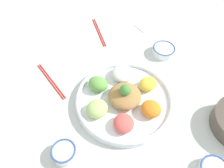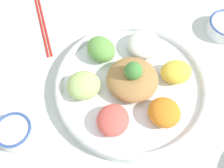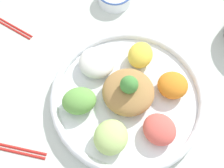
% 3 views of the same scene
% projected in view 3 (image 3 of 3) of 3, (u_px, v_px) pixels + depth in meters
% --- Properties ---
extents(ground_plane, '(2.40, 2.40, 0.00)m').
position_uv_depth(ground_plane, '(135.00, 108.00, 0.69)').
color(ground_plane, silver).
extents(salad_platter, '(0.41, 0.41, 0.11)m').
position_uv_depth(salad_platter, '(126.00, 96.00, 0.68)').
color(salad_platter, white).
rests_on(salad_platter, ground_plane).
extents(chopsticks_pair_far, '(0.10, 0.23, 0.01)m').
position_uv_depth(chopsticks_pair_far, '(2.00, 21.00, 0.82)').
color(chopsticks_pair_far, red).
rests_on(chopsticks_pair_far, ground_plane).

